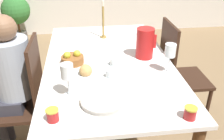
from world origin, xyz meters
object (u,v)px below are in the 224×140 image
Objects in this scene: chair_opposite at (177,72)px; jam_jar_red at (52,115)px; wine_glass_juice at (67,73)px; teacup_near_person at (111,74)px; fruit_bowl at (72,59)px; candlestick_tall at (103,24)px; serving_tray at (103,101)px; jam_jar_amber at (190,112)px; wine_glass_water at (170,52)px; teacup_across at (115,63)px; person_seated at (9,76)px; bread_plate at (86,72)px; potted_plant at (16,13)px; chair_person_side at (25,98)px; red_pitcher at (145,43)px.

chair_opposite is 1.39m from jam_jar_red.
teacup_near_person is at bearing 33.15° from wine_glass_juice.
fruit_bowl reaches higher than jam_jar_red.
wine_glass_juice reaches higher than jam_jar_red.
candlestick_tall reaches higher than fruit_bowl.
serving_tray is 3.75× the size of jam_jar_amber.
wine_glass_water reaches higher than teacup_across.
person_seated reaches higher than jam_jar_red.
person_seated is at bearing 139.06° from wine_glass_juice.
candlestick_tall reaches higher than bread_plate.
potted_plant is (-1.15, 2.98, -0.26)m from serving_tray.
teacup_near_person is 1.74× the size of jam_jar_red.
chair_person_side is 0.84× the size of person_seated.
candlestick_tall reaches higher than wine_glass_water.
person_seated is 1.22m from wine_glass_water.
jam_jar_amber is 0.75m from jam_jar_red.
serving_tray is at bearing -46.30° from chair_opposite.
jam_jar_amber is (-0.05, -0.52, -0.12)m from wine_glass_water.
chair_person_side reaches higher than jam_jar_amber.
red_pitcher reaches higher than bread_plate.
person_seated reaches higher than jam_jar_amber.
chair_person_side is 0.80m from serving_tray.
candlestick_tall reaches higher than teacup_near_person.
chair_opposite is 0.98m from bread_plate.
chair_opposite reaches higher than potted_plant.
jam_jar_red is at bearing -148.59° from person_seated.
chair_person_side is 0.99m from candlestick_tall.
teacup_near_person is at bearing -57.21° from chair_opposite.
fruit_bowl is (0.49, 0.04, 0.10)m from person_seated.
wine_glass_water is at bearing 16.90° from wine_glass_juice.
wine_glass_juice is 0.74m from jam_jar_amber.
fruit_bowl is (-0.58, -0.04, -0.09)m from red_pitcher.
jam_jar_red is (0.39, -0.64, 0.10)m from person_seated.
jam_jar_red is (-0.37, -0.42, 0.01)m from teacup_near_person.
wine_glass_juice is (-0.60, -0.48, 0.04)m from red_pitcher.
chair_opposite is at bearing 71.75° from jam_jar_amber.
candlestick_tall is (0.78, 0.55, 0.21)m from person_seated.
person_seated is at bearing -175.77° from fruit_bowl.
jam_jar_red is 0.09× the size of potted_plant.
chair_opposite is 1.47m from person_seated.
red_pitcher is at bearing 27.12° from bread_plate.
candlestick_tall is (0.39, 1.19, 0.10)m from jam_jar_red.
jam_jar_amber is at bearing -63.07° from potted_plant.
person_seated is 4.39× the size of serving_tray.
chair_opposite reaches higher than teacup_near_person.
wine_glass_juice is at bearing -115.47° from bread_plate.
candlestick_tall is (0.29, 0.51, 0.11)m from fruit_bowl.
serving_tray is 0.35m from bread_plate.
chair_person_side reaches higher than bread_plate.
person_seated is 0.85m from serving_tray.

